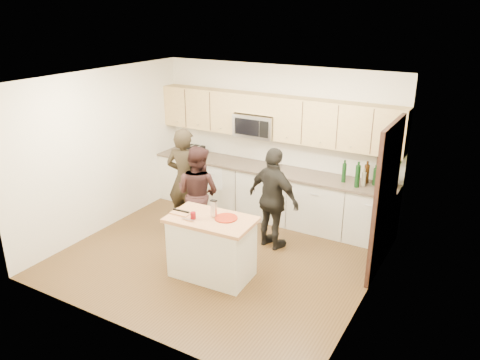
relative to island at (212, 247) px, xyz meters
The scene contains 21 objects.
floor 0.70m from the island, 113.14° to the left, with size 4.50×4.50×0.00m, color #53381C.
room_shell 1.38m from the island, 113.14° to the left, with size 4.52×4.02×2.71m.
back_cabinetry 2.19m from the island, 95.49° to the left, with size 4.50×0.66×0.94m.
upper_cabinetry 2.71m from the island, 94.34° to the left, with size 4.50×0.33×0.75m.
microwave 2.63m from the island, 102.79° to the left, with size 0.76×0.41×0.40m.
doorway 2.55m from the island, 34.53° to the left, with size 0.06×1.25×2.20m.
framed_picture 3.14m from the island, 54.88° to the left, with size 0.30×0.03×0.38m.
dish_towel 2.33m from the island, 120.21° to the left, with size 0.34×0.60×0.48m.
island is the anchor object (origin of this frame).
red_plate 0.50m from the island, 25.65° to the left, with size 0.32×0.32×0.02m, color maroon.
box_grater 0.59m from the island, 65.85° to the left, with size 0.09×0.06×0.24m.
drink_glass 0.55m from the island, 145.15° to the right, with size 0.08×0.08×0.09m, color #650B0F.
cutting_board 0.64m from the island, behind, with size 0.27×0.20×0.02m, color tan.
tongs 0.66m from the island, behind, with size 0.26×0.03×0.02m, color black.
knife 0.56m from the island, 134.66° to the right, with size 0.19×0.02×0.01m, color silver.
toaster 2.84m from the island, 129.09° to the left, with size 0.32×0.20×0.19m.
bottle_cluster 2.75m from the island, 55.16° to the left, with size 0.69×0.34×0.42m.
orchid 3.00m from the island, 49.46° to the left, with size 0.28×0.23×0.52m, color #317B36.
woman_left 1.65m from the island, 138.99° to the left, with size 0.65×0.43×1.78m, color black.
woman_center 1.26m from the island, 133.36° to the left, with size 0.77×0.60×1.58m, color black.
woman_right 1.31m from the island, 73.00° to the left, with size 0.96×0.40×1.64m, color black.
Camera 1 is at (3.45, -5.34, 3.63)m, focal length 35.00 mm.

